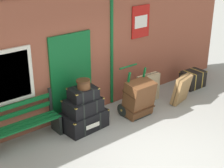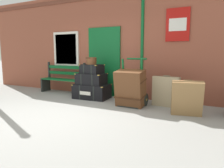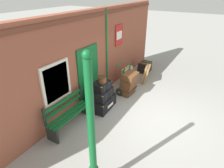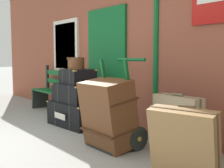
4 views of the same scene
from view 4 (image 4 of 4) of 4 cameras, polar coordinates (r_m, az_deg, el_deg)
brick_facade at (r=5.38m, az=1.57°, el=9.40°), size 10.40×0.35×3.20m
platform_bench at (r=6.52m, az=-10.61°, el=-1.54°), size 1.60×0.43×1.01m
steamer_trunk_base at (r=5.25m, az=-6.76°, el=-5.75°), size 1.05×0.72×0.43m
steamer_trunk_middle at (r=5.20m, az=-6.94°, el=-1.74°), size 0.84×0.59×0.33m
steamer_trunk_top at (r=5.16m, az=-6.77°, el=1.45°), size 0.63×0.48×0.27m
round_hatbox at (r=5.13m, az=-7.03°, el=4.19°), size 0.31×0.30×0.21m
porters_trolley at (r=4.04m, az=1.26°, el=-8.23°), size 0.71×0.58×1.20m
large_brown_trunk at (r=3.89m, az=-0.72°, el=-5.81°), size 0.70×0.57×0.94m
suitcase_charcoal at (r=3.68m, az=12.55°, el=-8.09°), size 0.68×0.22×0.79m
suitcase_slate at (r=2.83m, az=13.85°, el=-12.05°), size 0.68×0.45×0.78m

